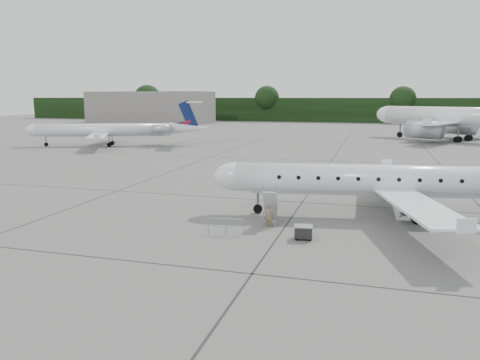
% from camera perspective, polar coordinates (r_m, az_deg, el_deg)
% --- Properties ---
extents(ground, '(320.00, 320.00, 0.00)m').
position_cam_1_polar(ground, '(30.88, 14.65, -5.85)').
color(ground, slate).
rests_on(ground, ground).
extents(treeline, '(260.00, 4.00, 8.00)m').
position_cam_1_polar(treeline, '(159.80, 16.01, 8.17)').
color(treeline, black).
rests_on(treeline, ground).
extents(terminal_building, '(40.00, 14.00, 10.00)m').
position_cam_1_polar(terminal_building, '(156.53, -10.87, 8.71)').
color(terminal_building, slate).
rests_on(terminal_building, ground).
extents(main_regional_jet, '(31.59, 24.82, 7.39)m').
position_cam_1_polar(main_regional_jet, '(33.81, 18.82, 1.71)').
color(main_regional_jet, silver).
rests_on(main_regional_jet, ground).
extents(airstair, '(1.22, 2.61, 2.32)m').
position_cam_1_polar(airstair, '(31.36, 3.73, -3.11)').
color(airstair, silver).
rests_on(airstair, ground).
extents(passenger, '(0.61, 0.45, 1.52)m').
position_cam_1_polar(passenger, '(30.10, 3.55, -4.45)').
color(passenger, brown).
rests_on(passenger, ground).
extents(safety_railing, '(2.20, 0.31, 1.00)m').
position_cam_1_polar(safety_railing, '(28.66, -1.73, -5.72)').
color(safety_railing, '#909398').
rests_on(safety_railing, ground).
extents(baggage_cart, '(1.13, 0.96, 0.89)m').
position_cam_1_polar(baggage_cart, '(28.02, 7.74, -6.30)').
color(baggage_cart, black).
rests_on(baggage_cart, ground).
extents(bg_narrowbody, '(44.01, 40.97, 12.84)m').
position_cam_1_polar(bg_narrowbody, '(98.04, 24.86, 8.07)').
color(bg_narrowbody, silver).
rests_on(bg_narrowbody, ground).
extents(bg_regional_left, '(34.62, 29.95, 7.62)m').
position_cam_1_polar(bg_regional_left, '(83.72, -16.30, 6.62)').
color(bg_regional_left, silver).
rests_on(bg_regional_left, ground).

